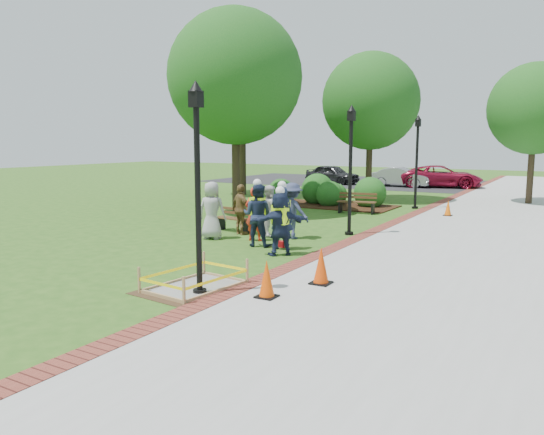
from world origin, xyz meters
The scene contains 35 objects.
ground centered at (0.00, 0.00, 0.00)m, with size 100.00×100.00×0.00m, color #285116.
sidewalk centered at (5.00, 10.00, 0.01)m, with size 6.00×60.00×0.02m, color #9E9E99.
brick_edging centered at (1.75, 10.00, 0.01)m, with size 0.50×60.00×0.03m, color maroon.
mulch_bed centered at (-3.00, 12.00, 0.02)m, with size 7.00×3.00×0.05m, color #381E0F.
parking_lot centered at (0.00, 27.00, 0.00)m, with size 36.00×12.00×0.01m, color black.
wet_concrete_pad centered at (0.90, -2.71, 0.23)m, with size 1.94×2.47×0.55m.
bench_near centered at (-2.40, 3.57, 0.26)m, with size 1.54×0.70×0.81m.
bench_far centered at (-0.48, 10.09, 0.28)m, with size 1.70×0.80×0.88m.
cone_front centered at (2.58, -2.56, 0.37)m, with size 0.39×0.39×0.77m.
cone_back centered at (3.08, -1.10, 0.40)m, with size 0.42×0.42×0.83m.
cone_far centered at (3.11, 11.21, 0.32)m, with size 0.34×0.34×0.67m.
toolbox centered at (0.29, 2.05, 0.09)m, with size 0.36×0.20×0.18m, color #A30C10.
lamp_near centered at (1.25, -3.00, 2.48)m, with size 0.28×0.28×4.26m.
lamp_mid centered at (1.25, 5.00, 2.48)m, with size 0.28×0.28×4.26m.
lamp_far centered at (1.25, 13.00, 2.48)m, with size 0.28×0.28×4.26m.
tree_left centered at (-4.98, 7.50, 5.73)m, with size 5.63×5.63×8.56m.
tree_back centered at (-1.77, 15.04, 5.10)m, with size 4.95×4.95×7.58m.
tree_right centered at (5.61, 17.79, 4.64)m, with size 4.45×4.45×6.88m.
tree_far centered at (-9.15, 14.34, 6.61)m, with size 6.56×6.56×9.90m.
shrub_a centered at (-5.14, 11.73, 0.00)m, with size 1.33×1.33×1.33m, color #164F18.
shrub_b centered at (-3.53, 12.57, 0.00)m, with size 1.62×1.62×1.62m, color #164F18.
shrub_c centered at (-2.57, 11.90, 0.00)m, with size 1.30×1.30×1.30m, color #164F18.
shrub_d centered at (-0.77, 12.54, 0.00)m, with size 1.53×1.53×1.53m, color #164F18.
shrub_e centered at (-2.65, 12.86, 0.00)m, with size 1.10×1.10×1.10m, color #164F18.
casual_person_a centered at (-2.23, 2.09, 0.91)m, with size 0.66×0.51×1.83m.
casual_person_b centered at (-0.90, 2.53, 0.85)m, with size 0.61×0.46×1.69m.
casual_person_c centered at (-0.92, 3.50, 0.83)m, with size 0.61×0.63×1.67m.
casual_person_d centered at (-1.87, 3.20, 0.84)m, with size 0.63×0.54×1.68m.
casual_person_e centered at (-0.06, 3.42, 0.89)m, with size 0.61×0.43×1.78m.
hivis_worker_a centered at (0.83, 1.08, 0.94)m, with size 0.65×0.65×1.89m.
hivis_worker_b centered at (0.50, 1.77, 0.98)m, with size 0.67×0.52×1.98m.
hivis_worker_c centered at (-0.36, 1.82, 0.99)m, with size 0.65×0.48×2.00m.
parked_car_a centered at (-7.95, 24.36, 0.00)m, with size 4.60×2.00×1.50m, color black.
parked_car_b centered at (-2.77, 24.26, 0.00)m, with size 4.37×1.90×1.43m, color #9A999E.
parked_car_c centered at (-0.35, 25.15, 0.00)m, with size 4.92×2.14×1.61m, color maroon.
Camera 1 is at (7.82, -11.30, 3.10)m, focal length 35.00 mm.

